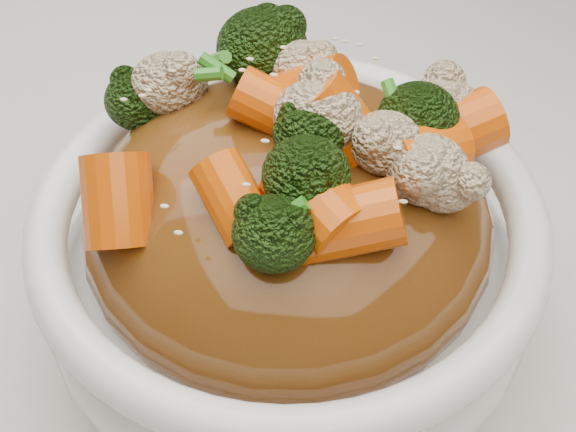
# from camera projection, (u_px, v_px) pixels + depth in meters

# --- Properties ---
(tablecloth) EXTENTS (1.20, 0.80, 0.04)m
(tablecloth) POSITION_uv_depth(u_px,v_px,m) (238.00, 280.00, 0.46)
(tablecloth) COLOR silver
(tablecloth) RESTS_ON dining_table
(bowl) EXTENTS (0.29, 0.29, 0.09)m
(bowl) POSITION_uv_depth(u_px,v_px,m) (288.00, 266.00, 0.38)
(bowl) COLOR white
(bowl) RESTS_ON tablecloth
(sauce_base) EXTENTS (0.23, 0.23, 0.10)m
(sauce_base) POSITION_uv_depth(u_px,v_px,m) (288.00, 221.00, 0.36)
(sauce_base) COLOR #59310F
(sauce_base) RESTS_ON bowl
(carrots) EXTENTS (0.23, 0.23, 0.05)m
(carrots) POSITION_uv_depth(u_px,v_px,m) (288.00, 105.00, 0.31)
(carrots) COLOR #D75207
(carrots) RESTS_ON sauce_base
(broccoli) EXTENTS (0.23, 0.23, 0.05)m
(broccoli) POSITION_uv_depth(u_px,v_px,m) (288.00, 107.00, 0.31)
(broccoli) COLOR black
(broccoli) RESTS_ON sauce_base
(cauliflower) EXTENTS (0.23, 0.23, 0.04)m
(cauliflower) POSITION_uv_depth(u_px,v_px,m) (288.00, 111.00, 0.31)
(cauliflower) COLOR beige
(cauliflower) RESTS_ON sauce_base
(scallions) EXTENTS (0.17, 0.17, 0.02)m
(scallions) POSITION_uv_depth(u_px,v_px,m) (288.00, 103.00, 0.31)
(scallions) COLOR #2A7B1C
(scallions) RESTS_ON sauce_base
(sesame_seeds) EXTENTS (0.21, 0.21, 0.01)m
(sesame_seeds) POSITION_uv_depth(u_px,v_px,m) (288.00, 103.00, 0.31)
(sesame_seeds) COLOR beige
(sesame_seeds) RESTS_ON sauce_base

